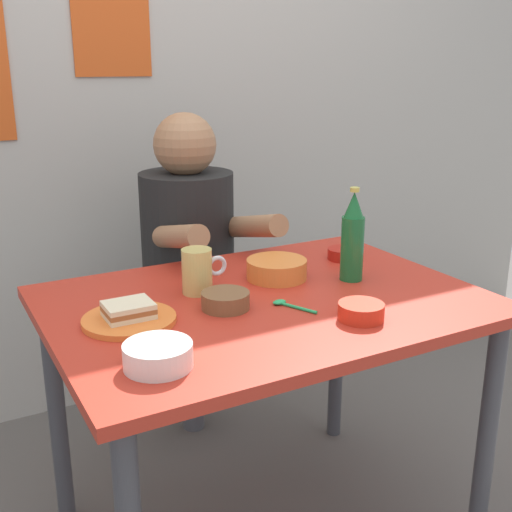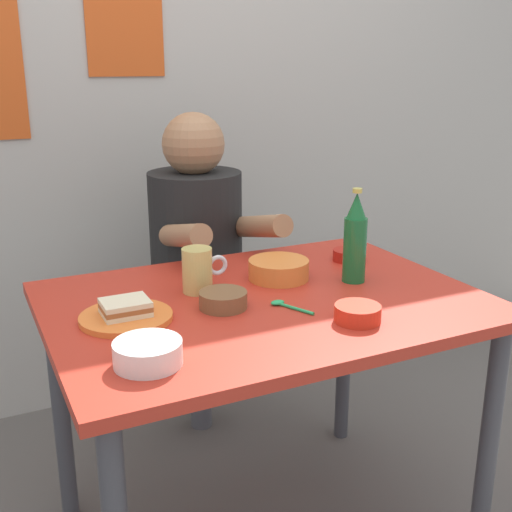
% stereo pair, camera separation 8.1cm
% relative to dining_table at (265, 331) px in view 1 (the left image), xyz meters
% --- Properties ---
extents(wall_back, '(4.40, 0.09, 2.60)m').
position_rel_dining_table_xyz_m(wall_back, '(-0.00, 1.05, 0.65)').
color(wall_back, '#ADA89E').
rests_on(wall_back, ground).
extents(dining_table, '(1.10, 0.80, 0.74)m').
position_rel_dining_table_xyz_m(dining_table, '(0.00, 0.00, 0.00)').
color(dining_table, '#B72D1E').
rests_on(dining_table, ground).
extents(stool, '(0.34, 0.34, 0.45)m').
position_rel_dining_table_xyz_m(stool, '(0.05, 0.63, -0.30)').
color(stool, '#4C4C51').
rests_on(stool, ground).
extents(person_seated, '(0.33, 0.56, 0.72)m').
position_rel_dining_table_xyz_m(person_seated, '(0.05, 0.62, 0.12)').
color(person_seated, black).
rests_on(person_seated, stool).
extents(plate_orange, '(0.22, 0.22, 0.01)m').
position_rel_dining_table_xyz_m(plate_orange, '(-0.36, 0.01, 0.10)').
color(plate_orange, orange).
rests_on(plate_orange, dining_table).
extents(sandwich, '(0.11, 0.09, 0.04)m').
position_rel_dining_table_xyz_m(sandwich, '(-0.36, 0.01, 0.13)').
color(sandwich, beige).
rests_on(sandwich, plate_orange).
extents(beer_mug, '(0.13, 0.08, 0.12)m').
position_rel_dining_table_xyz_m(beer_mug, '(-0.14, 0.12, 0.15)').
color(beer_mug, '#D1BC66').
rests_on(beer_mug, dining_table).
extents(beer_bottle, '(0.06, 0.06, 0.26)m').
position_rel_dining_table_xyz_m(beer_bottle, '(0.28, 0.01, 0.21)').
color(beer_bottle, '#19602D').
rests_on(beer_bottle, dining_table).
extents(sambal_bowl_red, '(0.10, 0.10, 0.03)m').
position_rel_dining_table_xyz_m(sambal_bowl_red, '(0.38, 0.18, 0.11)').
color(sambal_bowl_red, '#B21E14').
rests_on(sambal_bowl_red, dining_table).
extents(sauce_bowl_chili, '(0.11, 0.11, 0.04)m').
position_rel_dining_table_xyz_m(sauce_bowl_chili, '(0.13, -0.23, 0.12)').
color(sauce_bowl_chili, red).
rests_on(sauce_bowl_chili, dining_table).
extents(condiment_bowl_brown, '(0.12, 0.12, 0.04)m').
position_rel_dining_table_xyz_m(condiment_bowl_brown, '(-0.12, -0.02, 0.12)').
color(condiment_bowl_brown, brown).
rests_on(condiment_bowl_brown, dining_table).
extents(soup_bowl_orange, '(0.17, 0.17, 0.05)m').
position_rel_dining_table_xyz_m(soup_bowl_orange, '(0.10, 0.12, 0.12)').
color(soup_bowl_orange, orange).
rests_on(soup_bowl_orange, dining_table).
extents(rice_bowl_white, '(0.14, 0.14, 0.05)m').
position_rel_dining_table_xyz_m(rice_bowl_white, '(-0.38, -0.24, 0.12)').
color(rice_bowl_white, silver).
rests_on(rice_bowl_white, dining_table).
extents(spoon, '(0.07, 0.11, 0.01)m').
position_rel_dining_table_xyz_m(spoon, '(0.02, -0.08, 0.10)').
color(spoon, '#26A559').
rests_on(spoon, dining_table).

